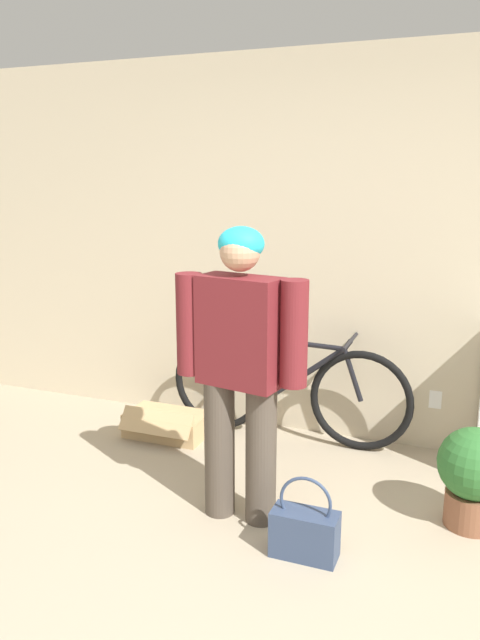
% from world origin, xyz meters
% --- Properties ---
extents(wall_back, '(8.00, 0.07, 2.60)m').
position_xyz_m(wall_back, '(0.00, 2.39, 1.30)').
color(wall_back, beige).
rests_on(wall_back, ground_plane).
extents(person, '(0.70, 0.27, 1.55)m').
position_xyz_m(person, '(-0.35, 1.10, 0.88)').
color(person, '#4C4238').
rests_on(person, ground_plane).
extents(bicycle, '(1.71, 0.46, 0.76)m').
position_xyz_m(bicycle, '(-0.42, 2.17, 0.36)').
color(bicycle, black).
rests_on(bicycle, ground_plane).
extents(handbag, '(0.32, 0.15, 0.42)m').
position_xyz_m(handbag, '(0.08, 0.87, 0.13)').
color(handbag, '#334260').
rests_on(handbag, ground_plane).
extents(cardboard_box, '(0.56, 0.38, 0.23)m').
position_xyz_m(cardboard_box, '(-1.22, 1.91, 0.09)').
color(cardboard_box, tan).
rests_on(cardboard_box, ground_plane).
extents(potted_plant, '(0.38, 0.38, 0.54)m').
position_xyz_m(potted_plant, '(0.81, 1.45, 0.30)').
color(potted_plant, brown).
rests_on(potted_plant, ground_plane).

